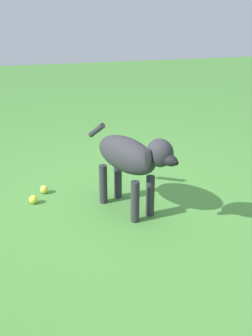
% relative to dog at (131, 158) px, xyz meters
% --- Properties ---
extents(ground, '(14.00, 14.00, 0.00)m').
position_rel_dog_xyz_m(ground, '(-0.05, 0.00, -0.41)').
color(ground, '#478438').
extents(dog, '(0.85, 0.47, 0.62)m').
position_rel_dog_xyz_m(dog, '(0.00, 0.00, 0.00)').
color(dog, '#2D2D33').
rests_on(dog, ground).
extents(tennis_ball_0, '(0.07, 0.07, 0.07)m').
position_rel_dog_xyz_m(tennis_ball_0, '(0.29, 0.68, -0.38)').
color(tennis_ball_0, '#D3D83C').
rests_on(tennis_ball_0, ground).
extents(tennis_ball_1, '(0.07, 0.07, 0.07)m').
position_rel_dog_xyz_m(tennis_ball_1, '(0.65, -0.23, -0.38)').
color(tennis_ball_1, '#C4D43A').
rests_on(tennis_ball_1, ground).
extents(tennis_ball_2, '(0.07, 0.07, 0.07)m').
position_rel_dog_xyz_m(tennis_ball_2, '(0.45, 0.59, -0.38)').
color(tennis_ball_2, '#D0D441').
rests_on(tennis_ball_2, ground).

